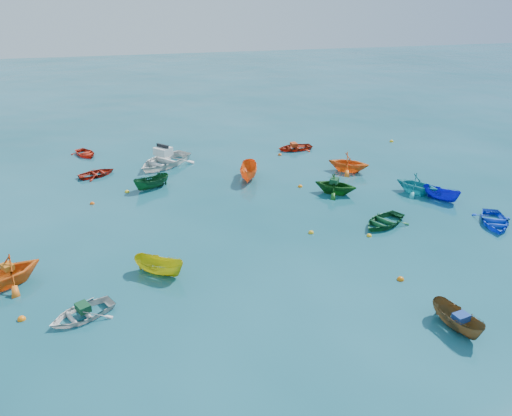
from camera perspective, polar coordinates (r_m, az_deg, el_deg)
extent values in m
plane|color=#0A434B|center=(26.66, 2.51, -5.16)|extent=(160.00, 160.00, 0.00)
imported|color=silver|center=(23.26, -19.24, -11.67)|extent=(3.43, 3.10, 0.58)
imported|color=brown|center=(22.97, 21.84, -12.64)|extent=(1.51, 2.80, 1.03)
imported|color=blue|center=(32.85, 25.54, -1.69)|extent=(3.42, 3.81, 0.65)
imported|color=orange|center=(26.77, -26.24, -7.84)|extent=(4.08, 3.97, 1.63)
imported|color=gold|center=(25.31, -10.92, -7.40)|extent=(2.82, 2.39, 1.05)
imported|color=#14552B|center=(30.56, 14.32, -1.85)|extent=(3.85, 3.50, 0.65)
imported|color=teal|center=(35.67, 17.78, 1.64)|extent=(3.67, 3.74, 1.49)
imported|color=#9D1C0D|center=(38.86, -17.68, 3.55)|extent=(3.24, 2.85, 0.56)
imported|color=orange|center=(36.46, -0.82, 3.37)|extent=(2.09, 3.44, 1.25)
imported|color=#135416|center=(34.33, 9.01, 1.66)|extent=(3.72, 3.64, 1.49)
imported|color=#AA240E|center=(43.01, 4.44, 6.67)|extent=(3.12, 2.35, 0.61)
imported|color=#0F12C3|center=(35.13, 20.30, 0.91)|extent=(2.23, 2.59, 0.97)
imported|color=red|center=(43.78, -18.88, 5.72)|extent=(2.89, 3.20, 0.54)
imported|color=orange|center=(38.54, 10.45, 4.15)|extent=(3.98, 3.87, 1.60)
imported|color=#114924|center=(35.49, -11.78, 2.22)|extent=(2.84, 2.06, 1.03)
imported|color=silver|center=(39.80, -10.45, 4.82)|extent=(5.93, 5.86, 1.61)
cube|color=#104224|center=(23.03, -19.17, -10.68)|extent=(0.74, 0.80, 0.31)
cube|color=navy|center=(22.52, 22.38, -11.48)|extent=(0.70, 0.58, 0.30)
cube|color=#CD6615|center=(26.33, -26.53, -6.03)|extent=(0.70, 0.74, 0.28)
cube|color=#104121|center=(34.01, 8.94, 3.09)|extent=(0.81, 0.84, 0.32)
cube|color=#B93812|center=(42.84, 4.33, 7.24)|extent=(0.53, 0.67, 0.31)
sphere|color=orange|center=(24.06, -25.21, -11.47)|extent=(0.35, 0.35, 0.35)
sphere|color=gold|center=(28.81, 6.31, -2.87)|extent=(0.32, 0.32, 0.32)
sphere|color=#D0670B|center=(25.39, 16.18, -7.89)|extent=(0.35, 0.35, 0.35)
sphere|color=#F65A0D|center=(34.01, -18.21, 0.45)|extent=(0.30, 0.30, 0.30)
sphere|color=gold|center=(29.02, 12.79, -3.15)|extent=(0.30, 0.30, 0.30)
sphere|color=orange|center=(35.12, 5.07, 2.42)|extent=(0.33, 0.33, 0.33)
sphere|color=yellow|center=(35.24, -14.52, 1.77)|extent=(0.31, 0.31, 0.31)
sphere|color=#D24C0B|center=(41.53, 2.73, 6.05)|extent=(0.33, 0.33, 0.33)
sphere|color=gold|center=(46.63, 15.22, 7.31)|extent=(0.37, 0.37, 0.37)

